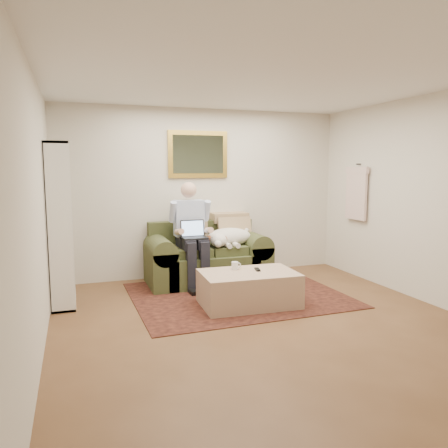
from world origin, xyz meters
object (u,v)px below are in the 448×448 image
coffee_mug (235,266)px  bookshelf (60,225)px  laptop (194,233)px  sofa (207,262)px  sleeping_dog (229,237)px  seated_man (192,235)px  ottoman (249,289)px

coffee_mug → bookshelf: size_ratio=0.05×
coffee_mug → laptop: bearing=110.0°
sofa → sleeping_dog: (0.32, -0.09, 0.37)m
laptop → sleeping_dog: size_ratio=0.47×
sleeping_dog → seated_man: bearing=-172.9°
laptop → ottoman: bearing=-67.6°
sofa → bookshelf: (-2.01, -0.42, 0.69)m
bookshelf → sleeping_dog: bearing=8.0°
sleeping_dog → ottoman: bearing=-97.9°
laptop → coffee_mug: (0.31, -0.84, -0.31)m
ottoman → seated_man: bearing=111.1°
seated_man → sleeping_dog: bearing=7.1°
coffee_mug → bookshelf: (-2.05, 0.66, 0.53)m
coffee_mug → ottoman: bearing=-57.4°
sofa → sleeping_dog: size_ratio=2.43×
seated_man → coffee_mug: size_ratio=14.91×
seated_man → ottoman: size_ratio=1.28×
sleeping_dog → coffee_mug: (-0.28, -0.99, -0.20)m
sleeping_dog → bookshelf: (-2.33, -0.33, 0.32)m
ottoman → bookshelf: bearing=158.9°
sofa → coffee_mug: sofa is taller
laptop → bookshelf: size_ratio=0.17×
sofa → coffee_mug: 1.09m
sofa → bookshelf: bookshelf is taller
seated_man → laptop: size_ratio=4.33×
seated_man → sofa: bearing=31.5°
coffee_mug → bookshelf: bearing=162.3°
laptop → coffee_mug: bearing=-70.0°
sofa → sleeping_dog: bearing=-15.7°
sleeping_dog → coffee_mug: bearing=-105.6°
laptop → sleeping_dog: laptop is taller
ottoman → bookshelf: (-2.17, 0.84, 0.79)m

